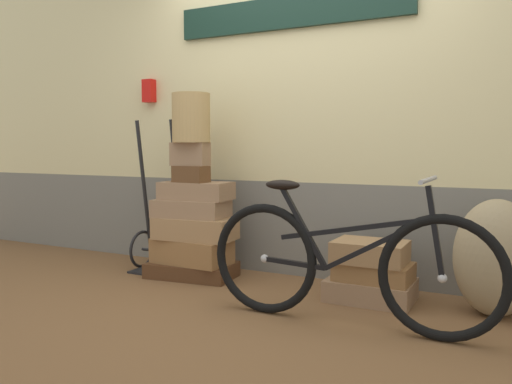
# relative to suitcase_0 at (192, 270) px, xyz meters

# --- Properties ---
(ground) EXTENTS (9.58, 5.20, 0.06)m
(ground) POSITION_rel_suitcase_0_xyz_m (0.76, -0.33, -0.09)
(ground) COLOR brown
(station_building) EXTENTS (7.58, 0.74, 2.89)m
(station_building) POSITION_rel_suitcase_0_xyz_m (0.77, 0.51, 1.39)
(station_building) COLOR slate
(station_building) RESTS_ON ground
(suitcase_0) EXTENTS (0.71, 0.46, 0.12)m
(suitcase_0) POSITION_rel_suitcase_0_xyz_m (0.00, 0.00, 0.00)
(suitcase_0) COLOR #4C2D19
(suitcase_0) RESTS_ON ground
(suitcase_1) EXTENTS (0.61, 0.35, 0.19)m
(suitcase_1) POSITION_rel_suitcase_0_xyz_m (0.01, -0.01, 0.15)
(suitcase_1) COLOR olive
(suitcase_1) RESTS_ON suitcase_0
(suitcase_2) EXTENTS (0.64, 0.37, 0.17)m
(suitcase_2) POSITION_rel_suitcase_0_xyz_m (0.04, -0.01, 0.33)
(suitcase_2) COLOR #9E754C
(suitcase_2) RESTS_ON suitcase_1
(suitcase_3) EXTENTS (0.60, 0.39, 0.14)m
(suitcase_3) POSITION_rel_suitcase_0_xyz_m (-0.01, 0.02, 0.49)
(suitcase_3) COLOR #937051
(suitcase_3) RESTS_ON suitcase_2
(suitcase_4) EXTENTS (0.57, 0.34, 0.14)m
(suitcase_4) POSITION_rel_suitcase_0_xyz_m (0.02, 0.04, 0.62)
(suitcase_4) COLOR #937051
(suitcase_4) RESTS_ON suitcase_3
(suitcase_5) EXTENTS (0.28, 0.16, 0.13)m
(suitcase_5) POSITION_rel_suitcase_0_xyz_m (0.01, -0.02, 0.76)
(suitcase_5) COLOR brown
(suitcase_5) RESTS_ON suitcase_4
(suitcase_6) EXTENTS (0.30, 0.19, 0.18)m
(suitcase_6) POSITION_rel_suitcase_0_xyz_m (-0.01, 0.01, 0.91)
(suitcase_6) COLOR #937051
(suitcase_6) RESTS_ON suitcase_5
(suitcase_7) EXTENTS (0.56, 0.40, 0.14)m
(suitcase_7) POSITION_rel_suitcase_0_xyz_m (1.41, 0.03, 0.01)
(suitcase_7) COLOR #937051
(suitcase_7) RESTS_ON ground
(suitcase_8) EXTENTS (0.50, 0.34, 0.12)m
(suitcase_8) POSITION_rel_suitcase_0_xyz_m (1.44, 0.02, 0.14)
(suitcase_8) COLOR olive
(suitcase_8) RESTS_ON suitcase_7
(suitcase_9) EXTENTS (0.47, 0.34, 0.14)m
(suitcase_9) POSITION_rel_suitcase_0_xyz_m (1.41, 0.01, 0.27)
(suitcase_9) COLOR #9E754C
(suitcase_9) RESTS_ON suitcase_8
(wicker_basket) EXTENTS (0.29, 0.29, 0.38)m
(wicker_basket) POSITION_rel_suitcase_0_xyz_m (0.00, 0.01, 1.19)
(wicker_basket) COLOR tan
(wicker_basket) RESTS_ON suitcase_6
(luggage_trolley) EXTENTS (0.43, 0.38, 1.24)m
(luggage_trolley) POSITION_rel_suitcase_0_xyz_m (-0.36, 0.06, 0.21)
(luggage_trolley) COLOR black
(luggage_trolley) RESTS_ON ground
(burlap_sack) EXTENTS (0.49, 0.42, 0.71)m
(burlap_sack) POSITION_rel_suitcase_0_xyz_m (2.17, 0.06, 0.30)
(burlap_sack) COLOR #9E8966
(burlap_sack) RESTS_ON ground
(bicycle) EXTENTS (1.72, 0.46, 0.86)m
(bicycle) POSITION_rel_suitcase_0_xyz_m (1.41, -0.52, 0.30)
(bicycle) COLOR black
(bicycle) RESTS_ON ground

